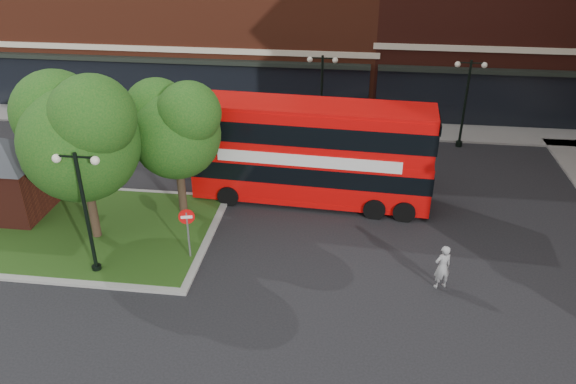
# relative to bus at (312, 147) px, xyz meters

# --- Properties ---
(ground) EXTENTS (120.00, 120.00, 0.00)m
(ground) POSITION_rel_bus_xyz_m (-2.10, -7.05, -2.72)
(ground) COLOR black
(ground) RESTS_ON ground
(pavement_far) EXTENTS (44.00, 3.00, 0.12)m
(pavement_far) POSITION_rel_bus_xyz_m (-2.10, 9.45, -2.66)
(pavement_far) COLOR slate
(pavement_far) RESTS_ON ground
(traffic_island) EXTENTS (12.60, 7.60, 0.15)m
(traffic_island) POSITION_rel_bus_xyz_m (-10.10, -4.05, -2.65)
(traffic_island) COLOR gray
(traffic_island) RESTS_ON ground
(kiosk) EXTENTS (6.51, 6.51, 3.60)m
(kiosk) POSITION_rel_bus_xyz_m (-13.10, -3.05, -0.41)
(kiosk) COLOR #471911
(kiosk) RESTS_ON traffic_island
(tree_island_west) EXTENTS (5.40, 4.71, 7.21)m
(tree_island_west) POSITION_rel_bus_xyz_m (-8.70, -4.48, 2.07)
(tree_island_west) COLOR #2D2116
(tree_island_west) RESTS_ON ground
(tree_island_east) EXTENTS (4.46, 3.90, 6.29)m
(tree_island_east) POSITION_rel_bus_xyz_m (-5.68, -1.99, 1.52)
(tree_island_east) COLOR #2D2116
(tree_island_east) RESTS_ON ground
(lamp_island) EXTENTS (1.72, 0.36, 5.00)m
(lamp_island) POSITION_rel_bus_xyz_m (-7.60, -6.85, 0.11)
(lamp_island) COLOR black
(lamp_island) RESTS_ON ground
(lamp_far_left) EXTENTS (1.72, 0.36, 5.00)m
(lamp_far_left) POSITION_rel_bus_xyz_m (-0.10, 7.45, 0.11)
(lamp_far_left) COLOR black
(lamp_far_left) RESTS_ON ground
(lamp_far_right) EXTENTS (1.72, 0.36, 5.00)m
(lamp_far_right) POSITION_rel_bus_xyz_m (7.90, 7.45, 0.11)
(lamp_far_right) COLOR black
(lamp_far_right) RESTS_ON ground
(bus) EXTENTS (10.98, 3.08, 4.15)m
(bus) POSITION_rel_bus_xyz_m (0.00, 0.00, 0.00)
(bus) COLOR red
(bus) RESTS_ON ground
(woman) EXTENTS (0.76, 0.64, 1.78)m
(woman) POSITION_rel_bus_xyz_m (5.33, -6.14, -1.83)
(woman) COLOR gray
(woman) RESTS_ON ground
(car_silver) EXTENTS (4.62, 2.25, 1.52)m
(car_silver) POSITION_rel_bus_xyz_m (-8.91, 8.95, -1.96)
(car_silver) COLOR #B2B5BA
(car_silver) RESTS_ON ground
(car_white) EXTENTS (4.73, 1.88, 1.53)m
(car_white) POSITION_rel_bus_xyz_m (2.70, 8.95, -1.95)
(car_white) COLOR silver
(car_white) RESTS_ON ground
(no_entry_sign) EXTENTS (0.62, 0.21, 2.26)m
(no_entry_sign) POSITION_rel_bus_xyz_m (-4.29, -5.55, -1.11)
(no_entry_sign) COLOR slate
(no_entry_sign) RESTS_ON ground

